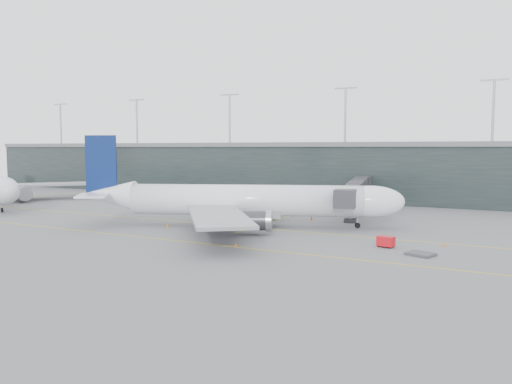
% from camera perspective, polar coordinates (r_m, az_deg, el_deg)
% --- Properties ---
extents(ground, '(320.00, 320.00, 0.00)m').
position_cam_1_polar(ground, '(92.24, -1.96, -3.51)').
color(ground, '#59595E').
rests_on(ground, ground).
extents(taxiline_a, '(160.00, 0.25, 0.02)m').
position_cam_1_polar(taxiline_a, '(88.82, -3.23, -3.85)').
color(taxiline_a, gold).
rests_on(taxiline_a, ground).
extents(taxiline_b, '(160.00, 0.25, 0.02)m').
position_cam_1_polar(taxiline_b, '(75.68, -9.43, -5.48)').
color(taxiline_b, gold).
rests_on(taxiline_b, ground).
extents(taxiline_lead_main, '(0.25, 60.00, 0.02)m').
position_cam_1_polar(taxiline_lead_main, '(108.02, 5.57, -2.26)').
color(taxiline_lead_main, gold).
rests_on(taxiline_lead_main, ground).
extents(taxiline_lead_adj, '(0.25, 60.00, 0.02)m').
position_cam_1_polar(taxiline_lead_adj, '(156.25, -22.81, -0.36)').
color(taxiline_lead_adj, gold).
rests_on(taxiline_lead_adj, ground).
extents(terminal, '(240.00, 36.00, 29.00)m').
position_cam_1_polar(terminal, '(144.72, 9.35, 2.58)').
color(terminal, black).
rests_on(terminal, ground).
extents(main_aircraft, '(54.88, 50.71, 16.01)m').
position_cam_1_polar(main_aircraft, '(87.31, -1.38, -1.03)').
color(main_aircraft, white).
rests_on(main_aircraft, ground).
extents(jet_bridge, '(12.37, 45.80, 7.02)m').
position_cam_1_polar(jet_bridge, '(107.78, 12.16, 0.44)').
color(jet_bridge, '#2E2E34').
rests_on(jet_bridge, ground).
extents(gse_cart, '(2.46, 1.82, 1.53)m').
position_cam_1_polar(gse_cart, '(71.79, 14.62, -5.47)').
color(gse_cart, red).
rests_on(gse_cart, ground).
extents(baggage_dolly, '(3.94, 3.54, 0.33)m').
position_cam_1_polar(baggage_dolly, '(67.87, 18.29, -6.73)').
color(baggage_dolly, '#3A3A3F').
rests_on(baggage_dolly, ground).
extents(uld_a, '(2.49, 2.21, 1.91)m').
position_cam_1_polar(uld_a, '(103.95, -1.31, -1.98)').
color(uld_a, '#333338').
rests_on(uld_a, ground).
extents(uld_b, '(2.06, 1.65, 1.87)m').
position_cam_1_polar(uld_b, '(102.28, 0.61, -2.10)').
color(uld_b, '#333338').
rests_on(uld_b, ground).
extents(uld_c, '(2.47, 2.18, 1.91)m').
position_cam_1_polar(uld_c, '(100.71, 1.17, -2.21)').
color(uld_c, '#333338').
rests_on(uld_c, ground).
extents(cone_nose, '(0.39, 0.39, 0.62)m').
position_cam_1_polar(cone_nose, '(74.63, 20.69, -5.65)').
color(cone_nose, '#EA5C0D').
rests_on(cone_nose, ground).
extents(cone_wing_stbd, '(0.39, 0.39, 0.63)m').
position_cam_1_polar(cone_wing_stbd, '(70.23, -2.35, -5.99)').
color(cone_wing_stbd, '#D15C0B').
rests_on(cone_wing_stbd, ground).
extents(cone_wing_port, '(0.48, 0.48, 0.76)m').
position_cam_1_polar(cone_wing_port, '(95.95, 6.36, -2.98)').
color(cone_wing_port, '#E33E0C').
rests_on(cone_wing_port, ground).
extents(cone_tail, '(0.46, 0.46, 0.73)m').
position_cam_1_polar(cone_tail, '(88.29, -10.05, -3.74)').
color(cone_tail, orange).
rests_on(cone_tail, ground).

